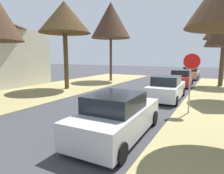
% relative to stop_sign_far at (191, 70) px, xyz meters
% --- Properties ---
extents(stop_sign_far, '(0.81, 0.49, 2.95)m').
position_rel_stop_sign_far_xyz_m(stop_sign_far, '(0.00, 0.00, 0.00)').
color(stop_sign_far, '#9EA0A5').
rests_on(stop_sign_far, grass_verge_right).
extents(street_tree_left_mid_b, '(4.37, 4.37, 7.38)m').
position_rel_stop_sign_far_xyz_m(street_tree_left_mid_b, '(-10.47, 2.84, 3.89)').
color(street_tree_left_mid_b, '#503F24').
rests_on(street_tree_left_mid_b, grass_verge_left).
extents(street_tree_left_far, '(4.51, 4.51, 8.85)m').
position_rel_stop_sign_far_xyz_m(street_tree_left_far, '(-9.84, 9.73, 4.72)').
color(street_tree_left_far, brown).
rests_on(street_tree_left_far, grass_verge_left).
extents(parked_sedan_silver, '(2.05, 4.45, 1.57)m').
position_rel_stop_sign_far_xyz_m(parked_sedan_silver, '(-1.89, -4.08, -1.46)').
color(parked_sedan_silver, '#BCBCC1').
rests_on(parked_sedan_silver, ground).
extents(parked_sedan_white, '(2.05, 4.45, 1.57)m').
position_rel_stop_sign_far_xyz_m(parked_sedan_white, '(-1.77, 2.94, -1.46)').
color(parked_sedan_white, white).
rests_on(parked_sedan_white, ground).
extents(parked_sedan_red, '(2.05, 4.45, 1.57)m').
position_rel_stop_sign_far_xyz_m(parked_sedan_red, '(-1.92, 9.76, -1.46)').
color(parked_sedan_red, red).
rests_on(parked_sedan_red, ground).
extents(parked_sedan_tan, '(2.05, 4.45, 1.57)m').
position_rel_stop_sign_far_xyz_m(parked_sedan_tan, '(-1.86, 16.68, -1.46)').
color(parked_sedan_tan, tan).
rests_on(parked_sedan_tan, ground).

